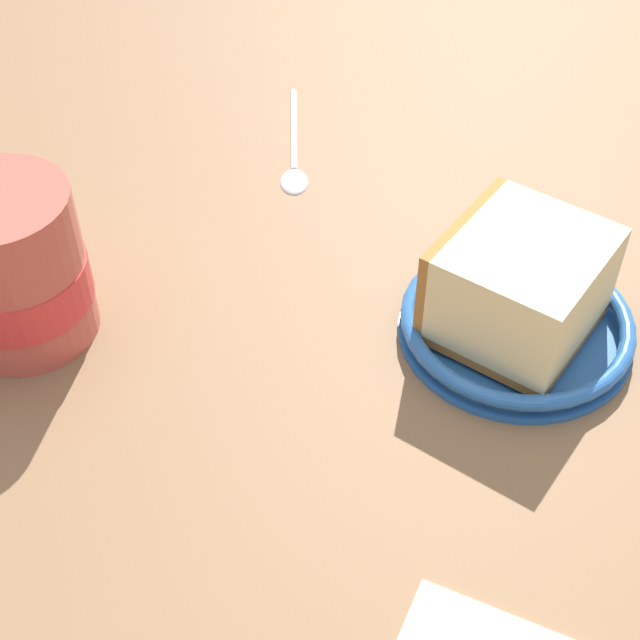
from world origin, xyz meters
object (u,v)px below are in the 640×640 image
cake_slice (520,285)px  tea_mug (12,270)px  small_plate (516,324)px  teaspoon (294,159)px

cake_slice → tea_mug: (27.50, 8.22, 0.82)cm
small_plate → cake_slice: cake_slice is taller
small_plate → cake_slice: bearing=-18.2°
cake_slice → teaspoon: cake_slice is taller
cake_slice → teaspoon: bearing=-35.1°
tea_mug → teaspoon: tea_mug is taller
tea_mug → teaspoon: bearing=-115.3°
tea_mug → small_plate: bearing=-163.7°
small_plate → teaspoon: (17.96, -12.55, -0.49)cm
small_plate → teaspoon: bearing=-34.9°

